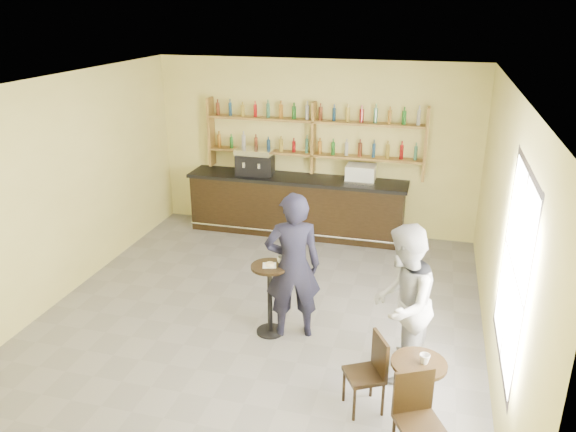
% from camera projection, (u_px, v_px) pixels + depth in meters
% --- Properties ---
extents(floor, '(7.00, 7.00, 0.00)m').
position_uv_depth(floor, '(260.00, 318.00, 7.83)').
color(floor, slate).
rests_on(floor, ground).
extents(ceiling, '(7.00, 7.00, 0.00)m').
position_uv_depth(ceiling, '(255.00, 85.00, 6.68)').
color(ceiling, white).
rests_on(ceiling, wall_back).
extents(wall_back, '(7.00, 0.00, 7.00)m').
position_uv_depth(wall_back, '(315.00, 147.00, 10.42)').
color(wall_back, '#F7EC8C').
rests_on(wall_back, floor).
extents(wall_front, '(7.00, 0.00, 7.00)m').
position_uv_depth(wall_front, '(111.00, 371.00, 4.09)').
color(wall_front, '#F7EC8C').
rests_on(wall_front, floor).
extents(wall_left, '(0.00, 7.00, 7.00)m').
position_uv_depth(wall_left, '(56.00, 192.00, 7.97)').
color(wall_left, '#F7EC8C').
rests_on(wall_left, floor).
extents(wall_right, '(0.00, 7.00, 7.00)m').
position_uv_depth(wall_right, '(502.00, 233.00, 6.54)').
color(wall_right, '#F7EC8C').
rests_on(wall_right, floor).
extents(window_pane, '(0.00, 2.00, 2.00)m').
position_uv_depth(window_pane, '(514.00, 270.00, 5.42)').
color(window_pane, white).
rests_on(window_pane, wall_right).
extents(window_frame, '(0.04, 1.70, 2.10)m').
position_uv_depth(window_frame, '(514.00, 270.00, 5.42)').
color(window_frame, black).
rests_on(window_frame, wall_right).
extents(shelf_unit, '(4.00, 0.26, 1.40)m').
position_uv_depth(shelf_unit, '(313.00, 138.00, 10.22)').
color(shelf_unit, brown).
rests_on(shelf_unit, wall_back).
extents(liquor_bottles, '(3.68, 0.10, 1.00)m').
position_uv_depth(liquor_bottles, '(314.00, 129.00, 10.16)').
color(liquor_bottles, '#8C5919').
rests_on(liquor_bottles, shelf_unit).
extents(bar_counter, '(4.07, 0.80, 1.10)m').
position_uv_depth(bar_counter, '(296.00, 205.00, 10.54)').
color(bar_counter, black).
rests_on(bar_counter, floor).
extents(espresso_machine, '(0.73, 0.51, 0.49)m').
position_uv_depth(espresso_machine, '(255.00, 162.00, 10.44)').
color(espresso_machine, black).
rests_on(espresso_machine, bar_counter).
extents(pastry_case, '(0.56, 0.46, 0.32)m').
position_uv_depth(pastry_case, '(361.00, 174.00, 10.00)').
color(pastry_case, silver).
rests_on(pastry_case, bar_counter).
extents(pedestal_table, '(0.58, 0.58, 0.99)m').
position_uv_depth(pedestal_table, '(270.00, 300.00, 7.32)').
color(pedestal_table, black).
rests_on(pedestal_table, floor).
extents(napkin, '(0.21, 0.21, 0.00)m').
position_uv_depth(napkin, '(269.00, 265.00, 7.14)').
color(napkin, white).
rests_on(napkin, pedestal_table).
extents(donut, '(0.12, 0.12, 0.04)m').
position_uv_depth(donut, '(270.00, 264.00, 7.12)').
color(donut, '#E6BA54').
rests_on(donut, napkin).
extents(cup_pedestal, '(0.14, 0.14, 0.10)m').
position_uv_depth(cup_pedestal, '(282.00, 260.00, 7.18)').
color(cup_pedestal, white).
rests_on(cup_pedestal, pedestal_table).
extents(man_main, '(0.83, 0.68, 1.97)m').
position_uv_depth(man_main, '(293.00, 266.00, 7.12)').
color(man_main, black).
rests_on(man_main, floor).
extents(cafe_table, '(0.65, 0.65, 0.72)m').
position_uv_depth(cafe_table, '(416.00, 392.00, 5.79)').
color(cafe_table, black).
rests_on(cafe_table, floor).
extents(cup_cafe, '(0.12, 0.12, 0.10)m').
position_uv_depth(cup_cafe, '(425.00, 359.00, 5.63)').
color(cup_cafe, white).
rests_on(cup_cafe, cafe_table).
extents(chair_west, '(0.51, 0.51, 0.87)m').
position_uv_depth(chair_west, '(364.00, 374.00, 5.94)').
color(chair_west, black).
rests_on(chair_west, floor).
extents(chair_south, '(0.54, 0.54, 0.93)m').
position_uv_depth(chair_south, '(419.00, 424.00, 5.20)').
color(chair_south, black).
rests_on(chair_south, floor).
extents(patron_second, '(0.83, 1.01, 1.88)m').
position_uv_depth(patron_second, '(402.00, 304.00, 6.33)').
color(patron_second, gray).
rests_on(patron_second, floor).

